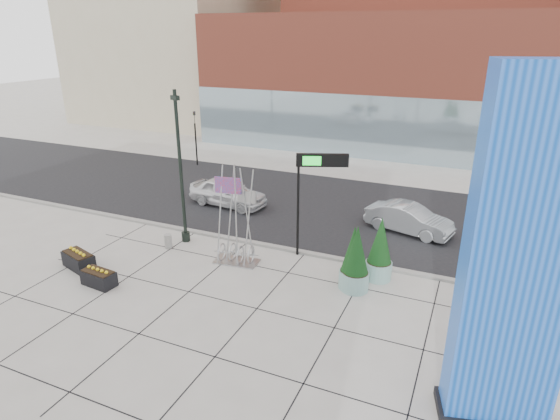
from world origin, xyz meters
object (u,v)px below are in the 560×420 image
at_px(public_art_sculpture, 236,238).
at_px(concrete_bollard, 168,241).
at_px(blue_pylon, 519,269).
at_px(lamp_post, 182,183).
at_px(car_white_west, 228,192).
at_px(car_silver_mid, 409,219).
at_px(overhead_street_sign, 316,171).

height_order(public_art_sculpture, concrete_bollard, public_art_sculpture).
bearing_deg(blue_pylon, lamp_post, 142.02).
relative_size(car_white_west, car_silver_mid, 1.07).
bearing_deg(overhead_street_sign, blue_pylon, -64.30).
xyz_separation_m(blue_pylon, car_silver_mid, (-4.06, 11.54, -3.69)).
distance_m(overhead_street_sign, car_white_west, 8.86).
xyz_separation_m(lamp_post, public_art_sculpture, (3.36, -0.99, -1.81)).
height_order(blue_pylon, overhead_street_sign, blue_pylon).
bearing_deg(car_white_west, overhead_street_sign, -116.64).
xyz_separation_m(overhead_street_sign, car_silver_mid, (3.42, 4.63, -3.37)).
height_order(lamp_post, car_silver_mid, lamp_post).
bearing_deg(car_silver_mid, lamp_post, 133.66).
xyz_separation_m(car_white_west, car_silver_mid, (10.37, 0.23, -0.08)).
height_order(blue_pylon, public_art_sculpture, blue_pylon).
height_order(blue_pylon, car_silver_mid, blue_pylon).
bearing_deg(overhead_street_sign, concrete_bollard, 173.50).
xyz_separation_m(public_art_sculpture, car_white_west, (-3.94, 6.19, -0.37)).
relative_size(lamp_post, car_white_west, 1.55).
distance_m(blue_pylon, concrete_bollard, 15.59).
relative_size(blue_pylon, car_white_west, 1.95).
height_order(blue_pylon, car_white_west, blue_pylon).
distance_m(blue_pylon, overhead_street_sign, 10.19).
xyz_separation_m(overhead_street_sign, car_white_west, (-6.95, 4.40, -3.29)).
bearing_deg(car_white_west, concrete_bollard, -171.76).
distance_m(lamp_post, car_silver_mid, 11.42).
distance_m(public_art_sculpture, car_white_west, 7.35).
xyz_separation_m(blue_pylon, concrete_bollard, (-14.16, 5.11, -4.07)).
bearing_deg(overhead_street_sign, car_silver_mid, 31.97).
xyz_separation_m(lamp_post, overhead_street_sign, (6.37, 0.80, 1.12)).
bearing_deg(concrete_bollard, overhead_street_sign, 15.07).
height_order(lamp_post, concrete_bollard, lamp_post).
xyz_separation_m(blue_pylon, overhead_street_sign, (-7.48, 6.91, -0.32)).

